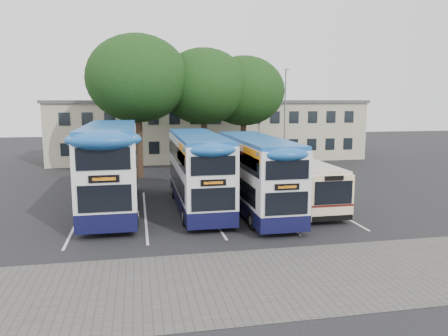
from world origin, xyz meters
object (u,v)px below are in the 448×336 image
(bus_dd_left, at_px, (111,163))
(bus_dd_right, at_px, (256,171))
(bus_dd_mid, at_px, (198,168))
(tree_right, at_px, (244,91))
(lamp_post, at_px, (285,112))
(bus_single, at_px, (300,180))
(tree_left, at_px, (138,79))
(tree_mid, at_px, (204,87))

(bus_dd_left, height_order, bus_dd_right, bus_dd_left)
(bus_dd_mid, bearing_deg, bus_dd_left, 170.36)
(tree_right, distance_m, bus_dd_mid, 14.94)
(lamp_post, xyz_separation_m, bus_single, (-4.14, -14.74, -3.56))
(tree_left, height_order, bus_dd_left, tree_left)
(tree_mid, xyz_separation_m, bus_dd_left, (-7.05, -11.19, -4.64))
(tree_right, height_order, bus_dd_left, tree_right)
(tree_right, bearing_deg, bus_dd_right, -100.97)
(lamp_post, xyz_separation_m, bus_dd_left, (-15.04, -13.62, -2.41))
(lamp_post, bearing_deg, tree_mid, -163.12)
(bus_single, bearing_deg, bus_dd_left, 174.10)
(bus_dd_mid, bearing_deg, tree_right, 65.58)
(lamp_post, distance_m, bus_dd_mid, 17.89)
(bus_dd_left, bearing_deg, lamp_post, 42.17)
(tree_right, xyz_separation_m, bus_dd_mid, (-5.87, -12.94, -4.61))
(tree_left, bearing_deg, bus_single, -50.58)
(tree_mid, xyz_separation_m, bus_dd_right, (0.87, -13.41, -5.01))
(tree_left, bearing_deg, bus_dd_right, -63.06)
(tree_left, bearing_deg, bus_dd_left, -99.30)
(tree_right, bearing_deg, bus_single, -89.14)
(tree_right, bearing_deg, bus_dd_mid, -114.42)
(tree_left, height_order, bus_dd_right, tree_left)
(lamp_post, xyz_separation_m, bus_dd_mid, (-10.21, -14.44, -2.71))
(tree_right, relative_size, bus_dd_left, 0.86)
(tree_left, relative_size, bus_dd_mid, 1.09)
(tree_mid, xyz_separation_m, tree_right, (3.65, 0.92, -0.33))
(lamp_post, relative_size, tree_left, 0.80)
(tree_right, relative_size, bus_single, 1.11)
(tree_mid, distance_m, bus_dd_right, 14.34)
(bus_dd_right, bearing_deg, bus_dd_mid, 155.79)
(bus_dd_left, xyz_separation_m, bus_single, (10.90, -1.13, -1.15))
(tree_mid, xyz_separation_m, bus_single, (3.85, -12.32, -5.79))
(tree_right, bearing_deg, bus_dd_left, -131.45)
(tree_left, xyz_separation_m, bus_dd_mid, (3.17, -10.94, -5.50))
(tree_left, relative_size, bus_dd_left, 0.97)
(bus_dd_mid, bearing_deg, lamp_post, 54.74)
(tree_mid, height_order, bus_dd_mid, tree_mid)
(lamp_post, relative_size, bus_dd_left, 0.78)
(lamp_post, distance_m, tree_mid, 8.64)
(bus_dd_right, xyz_separation_m, bus_single, (2.98, 1.08, -0.78))
(bus_dd_mid, relative_size, bus_single, 1.15)
(bus_dd_left, distance_m, bus_single, 11.02)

